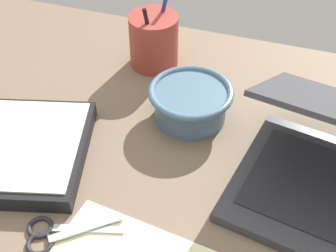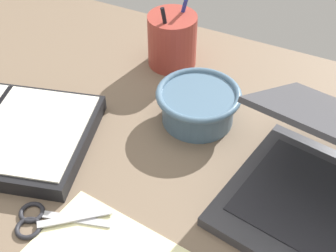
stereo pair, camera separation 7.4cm
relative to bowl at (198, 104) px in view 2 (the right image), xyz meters
The scene contains 4 objects.
desk_top 20.88cm from the bowl, 86.29° to the right, with size 140.00×100.00×2.00cm, color #75604C.
bowl is the anchor object (origin of this frame).
pen_cup 18.53cm from the bowl, 130.38° to the left, with size 9.94×9.94×14.83cm.
scissors 32.88cm from the bowl, 110.47° to the right, with size 13.82×10.25×0.80cm.
Camera 2 is at (21.89, -38.78, 59.11)cm, focal length 50.00 mm.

